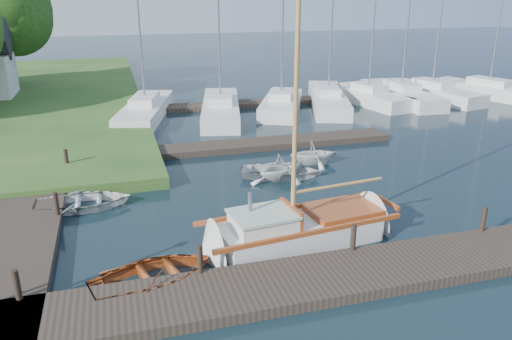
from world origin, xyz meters
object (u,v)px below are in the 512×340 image
object	(u,v)px
mooring_post_0	(17,285)
sailboat	(303,230)
marina_boat_3	(328,97)
marina_boat_1	(221,107)
mooring_post_4	(56,203)
tender_c	(280,169)
tender_b	(282,165)
marina_boat_0	(146,108)
marina_boat_5	(401,93)
tree_7	(5,9)
marina_boat_4	(368,95)
mooring_post_2	(353,237)
marina_boat_6	(432,91)
tender_a	(83,199)
mooring_post_1	(200,259)
mooring_post_5	(66,158)
marina_boat_7	(489,89)
mooring_post_3	(484,219)
marina_boat_2	(281,103)
tender_d	(314,151)
dinghy	(154,271)

from	to	relation	value
mooring_post_0	sailboat	world-z (taller)	sailboat
marina_boat_3	marina_boat_1	bearing A→B (deg)	115.21
mooring_post_4	tender_c	world-z (taller)	mooring_post_4
marina_boat_1	tender_b	bearing A→B (deg)	-167.31
marina_boat_0	marina_boat_5	bearing A→B (deg)	-74.84
mooring_post_4	tree_7	xyz separation A→B (m)	(-5.00, 26.05, 5.50)
marina_boat_3	mooring_post_0	bearing A→B (deg)	158.34
sailboat	marina_boat_4	distance (m)	21.45
mooring_post_2	marina_boat_6	bearing A→B (deg)	50.55
mooring_post_0	tree_7	xyz separation A→B (m)	(-4.50, 31.05, 5.50)
tender_c	marina_boat_1	size ratio (longest dim) A/B	0.31
mooring_post_4	marina_boat_4	xyz separation A→B (m)	(19.34, 14.37, -0.12)
mooring_post_2	tender_c	xyz separation A→B (m)	(0.18, 7.10, -0.35)
tender_a	marina_boat_4	distance (m)	22.85
mooring_post_1	tender_b	xyz separation A→B (m)	(4.66, 6.87, -0.10)
sailboat	marina_boat_5	xyz separation A→B (m)	(14.52, 18.07, 0.23)
mooring_post_5	marina_boat_5	size ratio (longest dim) A/B	0.07
mooring_post_0	tender_b	distance (m)	11.45
mooring_post_2	tender_c	size ratio (longest dim) A/B	0.24
mooring_post_2	mooring_post_5	xyz separation A→B (m)	(-8.50, 10.00, 0.00)
sailboat	mooring_post_0	bearing A→B (deg)	-176.34
tender_b	sailboat	bearing A→B (deg)	145.84
marina_boat_6	mooring_post_5	bearing A→B (deg)	98.68
mooring_post_4	tender_a	xyz separation A→B (m)	(0.79, 1.03, -0.35)
marina_boat_3	marina_boat_7	xyz separation A→B (m)	(12.68, -0.59, 0.01)
marina_boat_1	marina_boat_3	xyz separation A→B (m)	(7.71, 0.82, 0.01)
mooring_post_3	tender_c	world-z (taller)	mooring_post_3
sailboat	tender_a	xyz separation A→B (m)	(-6.72, 4.56, 0.00)
tree_7	mooring_post_0	bearing A→B (deg)	-81.76
mooring_post_2	mooring_post_4	size ratio (longest dim) A/B	1.00
mooring_post_0	marina_boat_6	world-z (taller)	marina_boat_6
mooring_post_3	marina_boat_4	size ratio (longest dim) A/B	0.07
mooring_post_2	marina_boat_3	distance (m)	21.02
marina_boat_2	marina_boat_4	world-z (taller)	marina_boat_4
marina_boat_2	marina_boat_6	size ratio (longest dim) A/B	1.13
tender_d	marina_boat_5	distance (m)	15.92
marina_boat_4	tender_c	bearing A→B (deg)	128.24
mooring_post_4	tender_a	world-z (taller)	mooring_post_4
mooring_post_2	marina_boat_1	bearing A→B (deg)	89.59
tender_b	marina_boat_2	world-z (taller)	marina_boat_2
dinghy	marina_boat_6	world-z (taller)	marina_boat_6
marina_boat_2	tender_c	bearing A→B (deg)	-174.12
marina_boat_1	marina_boat_7	distance (m)	20.39
marina_boat_7	tree_7	bearing A→B (deg)	52.11
marina_boat_2	dinghy	bearing A→B (deg)	176.61
sailboat	marina_boat_2	world-z (taller)	marina_boat_2
mooring_post_4	tender_b	bearing A→B (deg)	12.17
mooring_post_1	mooring_post_5	distance (m)	10.77
dinghy	tender_b	size ratio (longest dim) A/B	1.48
mooring_post_5	sailboat	size ratio (longest dim) A/B	0.08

